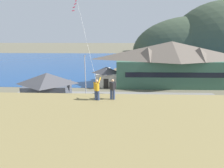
# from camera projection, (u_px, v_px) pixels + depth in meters

# --- Properties ---
(ground_plane) EXTENTS (600.00, 600.00, 0.00)m
(ground_plane) POSITION_uv_depth(u_px,v_px,m) (111.00, 128.00, 22.44)
(ground_plane) COLOR #66604C
(parking_lot_pad) EXTENTS (40.00, 20.00, 0.10)m
(parking_lot_pad) POSITION_uv_depth(u_px,v_px,m) (113.00, 112.00, 27.25)
(parking_lot_pad) COLOR gray
(parking_lot_pad) RESTS_ON ground
(bay_water) EXTENTS (360.00, 84.00, 0.03)m
(bay_water) POSITION_uv_depth(u_px,v_px,m) (117.00, 62.00, 80.32)
(bay_water) COLOR navy
(bay_water) RESTS_ON ground
(far_hill_west_ridge) EXTENTS (90.78, 45.11, 52.23)m
(far_hill_west_ridge) POSITION_uv_depth(u_px,v_px,m) (191.00, 51.00, 137.12)
(far_hill_west_ridge) COLOR #3D4C38
(far_hill_west_ridge) RESTS_ON ground
(far_hill_east_peak) EXTENTS (81.46, 60.85, 73.54)m
(far_hill_east_peak) POSITION_uv_depth(u_px,v_px,m) (219.00, 52.00, 135.92)
(far_hill_east_peak) COLOR #3D4C38
(far_hill_east_peak) RESTS_ON ground
(harbor_lodge) EXTENTS (26.96, 10.57, 10.20)m
(harbor_lodge) POSITION_uv_depth(u_px,v_px,m) (170.00, 62.00, 41.54)
(harbor_lodge) COLOR #38604C
(harbor_lodge) RESTS_ON ground
(storage_shed_near_lot) EXTENTS (7.68, 6.17, 5.65)m
(storage_shed_near_lot) POSITION_uv_depth(u_px,v_px,m) (48.00, 89.00, 28.97)
(storage_shed_near_lot) COLOR #474C56
(storage_shed_near_lot) RESTS_ON ground
(storage_shed_waterside) EXTENTS (5.05, 4.52, 4.54)m
(storage_shed_waterside) POSITION_uv_depth(u_px,v_px,m) (106.00, 76.00, 41.07)
(storage_shed_waterside) COLOR beige
(storage_shed_waterside) RESTS_ON ground
(wharf_dock) EXTENTS (3.20, 12.22, 0.70)m
(wharf_dock) POSITION_uv_depth(u_px,v_px,m) (119.00, 73.00, 54.74)
(wharf_dock) COLOR #70604C
(wharf_dock) RESTS_ON ground
(moored_boat_wharfside) EXTENTS (2.14, 6.21, 2.16)m
(moored_boat_wharfside) POSITION_uv_depth(u_px,v_px,m) (108.00, 72.00, 53.73)
(moored_boat_wharfside) COLOR #23564C
(moored_boat_wharfside) RESTS_ON ground
(moored_boat_outer_mooring) EXTENTS (3.58, 8.56, 2.16)m
(moored_boat_outer_mooring) POSITION_uv_depth(u_px,v_px,m) (130.00, 70.00, 57.05)
(moored_boat_outer_mooring) COLOR #A8A399
(moored_boat_outer_mooring) RESTS_ON ground
(parked_car_back_row_right) EXTENTS (4.30, 2.25, 1.82)m
(parked_car_back_row_right) POSITION_uv_depth(u_px,v_px,m) (95.00, 119.00, 22.68)
(parked_car_back_row_right) COLOR red
(parked_car_back_row_right) RESTS_ON parking_lot_pad
(parked_car_back_row_left) EXTENTS (4.24, 2.14, 1.82)m
(parked_car_back_row_left) POSITION_uv_depth(u_px,v_px,m) (164.00, 120.00, 22.44)
(parked_car_back_row_left) COLOR red
(parked_car_back_row_left) RESTS_ON parking_lot_pad
(parked_car_mid_row_near) EXTENTS (4.35, 2.36, 1.82)m
(parked_car_mid_row_near) POSITION_uv_depth(u_px,v_px,m) (215.00, 117.00, 23.15)
(parked_car_mid_row_near) COLOR red
(parked_car_mid_row_near) RESTS_ON parking_lot_pad
(parked_car_front_row_silver) EXTENTS (4.32, 2.30, 1.82)m
(parked_car_front_row_silver) POSITION_uv_depth(u_px,v_px,m) (6.00, 121.00, 22.09)
(parked_car_front_row_silver) COLOR silver
(parked_car_front_row_silver) RESTS_ON parking_lot_pad
(parked_car_corner_spot) EXTENTS (4.22, 2.09, 1.82)m
(parked_car_corner_spot) POSITION_uv_depth(u_px,v_px,m) (215.00, 104.00, 27.69)
(parked_car_corner_spot) COLOR #9EA3A8
(parked_car_corner_spot) RESTS_ON parking_lot_pad
(parked_car_mid_row_far) EXTENTS (4.29, 2.23, 1.82)m
(parked_car_mid_row_far) POSITION_uv_depth(u_px,v_px,m) (57.00, 118.00, 22.93)
(parked_car_mid_row_far) COLOR slate
(parked_car_mid_row_far) RESTS_ON parking_lot_pad
(parked_car_front_row_red) EXTENTS (4.30, 2.26, 1.82)m
(parked_car_front_row_red) POSITION_uv_depth(u_px,v_px,m) (142.00, 105.00, 27.30)
(parked_car_front_row_red) COLOR red
(parked_car_front_row_red) RESTS_ON parking_lot_pad
(parked_car_lone_by_shed) EXTENTS (4.33, 2.32, 1.82)m
(parked_car_lone_by_shed) POSITION_uv_depth(u_px,v_px,m) (97.00, 100.00, 29.51)
(parked_car_lone_by_shed) COLOR black
(parked_car_lone_by_shed) RESTS_ON parking_lot_pad
(parking_light_pole) EXTENTS (0.24, 0.78, 7.96)m
(parking_light_pole) POSITION_uv_depth(u_px,v_px,m) (85.00, 75.00, 31.60)
(parking_light_pole) COLOR #ADADB2
(parking_light_pole) RESTS_ON parking_lot_pad
(person_kite_flyer) EXTENTS (0.60, 0.62, 1.86)m
(person_kite_flyer) POSITION_uv_depth(u_px,v_px,m) (97.00, 89.00, 14.40)
(person_kite_flyer) COLOR #384770
(person_kite_flyer) RESTS_ON grassy_hill_foreground
(person_companion) EXTENTS (0.55, 0.40, 1.74)m
(person_companion) POSITION_uv_depth(u_px,v_px,m) (113.00, 88.00, 14.57)
(person_companion) COLOR #384770
(person_companion) RESTS_ON grassy_hill_foreground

